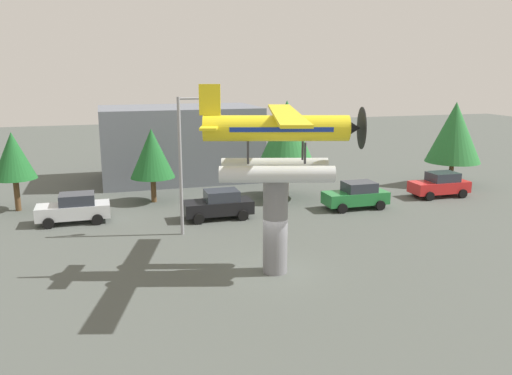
% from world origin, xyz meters
% --- Properties ---
extents(ground_plane, '(140.00, 140.00, 0.00)m').
position_xyz_m(ground_plane, '(0.00, 0.00, 0.00)').
color(ground_plane, '#4C514C').
extents(display_pedestal, '(1.10, 1.10, 4.34)m').
position_xyz_m(display_pedestal, '(0.00, 0.00, 2.17)').
color(display_pedestal, slate).
rests_on(display_pedestal, ground).
extents(floatplane_monument, '(7.19, 10.31, 4.00)m').
position_xyz_m(floatplane_monument, '(0.13, -0.04, 6.01)').
color(floatplane_monument, silver).
rests_on(floatplane_monument, display_pedestal).
extents(car_near_silver, '(4.20, 2.02, 1.76)m').
position_xyz_m(car_near_silver, '(-8.95, 10.81, 0.88)').
color(car_near_silver, silver).
rests_on(car_near_silver, ground).
extents(car_mid_black, '(4.20, 2.02, 1.76)m').
position_xyz_m(car_mid_black, '(-0.52, 9.23, 0.88)').
color(car_mid_black, black).
rests_on(car_mid_black, ground).
extents(car_far_green, '(4.20, 2.02, 1.76)m').
position_xyz_m(car_far_green, '(8.66, 9.01, 0.88)').
color(car_far_green, '#237A38').
rests_on(car_far_green, ground).
extents(car_distant_red, '(4.20, 2.02, 1.76)m').
position_xyz_m(car_distant_red, '(15.94, 10.26, 0.88)').
color(car_distant_red, red).
rests_on(car_distant_red, ground).
extents(streetlight_primary, '(1.84, 0.28, 7.54)m').
position_xyz_m(streetlight_primary, '(-2.95, 6.71, 4.40)').
color(streetlight_primary, gray).
rests_on(streetlight_primary, ground).
extents(storefront_building, '(12.66, 7.58, 5.97)m').
position_xyz_m(storefront_building, '(-0.93, 22.00, 2.99)').
color(storefront_building, slate).
rests_on(storefront_building, ground).
extents(tree_west, '(2.71, 2.71, 5.11)m').
position_xyz_m(tree_west, '(-12.58, 14.73, 3.57)').
color(tree_west, brown).
rests_on(tree_west, ground).
extents(tree_east, '(3.01, 3.01, 5.07)m').
position_xyz_m(tree_east, '(-3.92, 14.53, 3.38)').
color(tree_east, brown).
rests_on(tree_east, ground).
extents(tree_center_back, '(4.46, 4.46, 6.88)m').
position_xyz_m(tree_center_back, '(5.20, 12.99, 4.39)').
color(tree_center_back, brown).
rests_on(tree_center_back, ground).
extents(tree_far_east, '(4.21, 4.21, 6.53)m').
position_xyz_m(tree_far_east, '(19.14, 13.33, 4.18)').
color(tree_far_east, brown).
rests_on(tree_far_east, ground).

